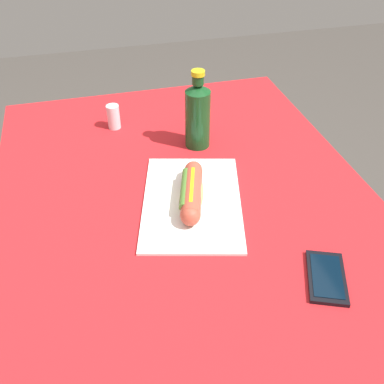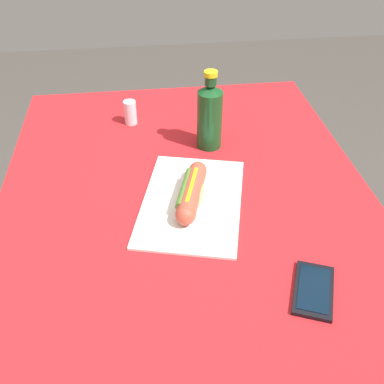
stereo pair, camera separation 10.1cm
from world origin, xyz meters
TOP-DOWN VIEW (x-y plane):
  - ground_plane at (0.00, 0.00)m, footprint 6.00×6.00m
  - dining_table at (0.00, 0.00)m, footprint 1.19×0.88m
  - paper_wrapper at (-0.01, -0.01)m, footprint 0.38×0.30m
  - hot_dog at (-0.01, -0.01)m, footprint 0.20×0.10m
  - cell_phone at (-0.30, -0.20)m, footprint 0.14×0.11m
  - soda_bottle at (0.22, -0.08)m, footprint 0.07×0.07m
  - salt_shaker at (0.37, 0.12)m, footprint 0.04×0.04m

SIDE VIEW (x-z plane):
  - ground_plane at x=0.00m, z-range 0.00..0.00m
  - dining_table at x=0.00m, z-range 0.24..0.98m
  - paper_wrapper at x=-0.01m, z-range 0.74..0.74m
  - cell_phone at x=-0.30m, z-range 0.74..0.75m
  - hot_dog at x=-0.01m, z-range 0.74..0.79m
  - salt_shaker at x=0.37m, z-range 0.74..0.81m
  - soda_bottle at x=0.22m, z-range 0.72..0.94m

